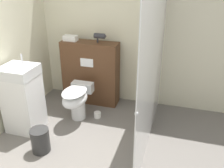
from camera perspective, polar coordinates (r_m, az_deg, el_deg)
wall_back at (r=4.19m, az=2.00°, el=12.18°), size 8.00×0.06×2.50m
partition_panel at (r=4.31m, az=-4.88°, el=2.58°), size 0.96×0.32×1.08m
shower_glass at (r=3.07m, az=9.49°, el=3.85°), size 0.04×2.14×2.18m
toilet at (r=3.87m, az=-8.09°, el=-3.49°), size 0.35×0.64×0.52m
sink_vanity at (r=3.77m, az=-19.72°, el=-3.17°), size 0.46×0.44×1.12m
hair_drier at (r=4.06m, az=-2.74°, el=10.88°), size 0.21×0.08×0.15m
folded_towel at (r=4.24m, az=-9.47°, el=10.31°), size 0.23×0.13×0.09m
spare_toilet_roll at (r=4.02m, az=-3.35°, el=-7.03°), size 0.11×0.11×0.09m
waste_bin at (r=3.42m, az=-16.07°, el=-12.27°), size 0.24×0.24×0.33m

